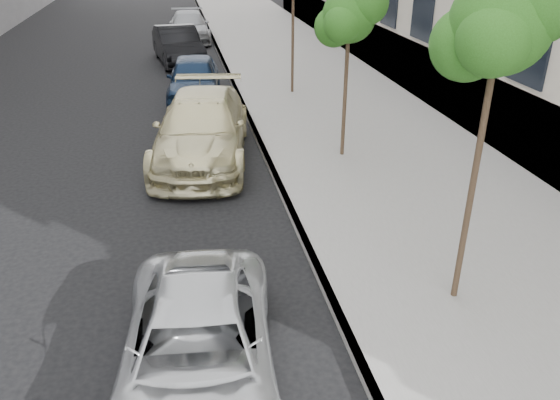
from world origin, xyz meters
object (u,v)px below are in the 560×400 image
object	(u,v)px
tree_near	(502,24)
tree_mid	(350,15)
minivan	(198,351)
sedan_black	(178,45)
suv	(202,128)
sedan_blue	(194,78)
sedan_rear	(189,27)

from	to	relation	value
tree_near	tree_mid	size ratio (longest dim) A/B	1.18
minivan	sedan_black	distance (m)	20.42
tree_near	sedan_black	distance (m)	20.09
tree_near	suv	world-z (taller)	tree_near
tree_near	sedan_blue	bearing A→B (deg)	105.57
tree_mid	suv	xyz separation A→B (m)	(-3.73, 0.79, -2.90)
tree_mid	sedan_blue	size ratio (longest dim) A/B	0.97
minivan	suv	distance (m)	8.42
tree_near	minivan	xyz separation A→B (m)	(-4.32, -1.10, -3.88)
suv	sedan_rear	world-z (taller)	suv
tree_mid	sedan_black	bearing A→B (deg)	107.64
tree_mid	sedan_rear	distance (m)	19.10
tree_mid	sedan_black	world-z (taller)	tree_mid
tree_mid	sedan_blue	xyz separation A→B (m)	(-3.65, 6.60, -2.97)
sedan_rear	sedan_black	bearing A→B (deg)	-97.27
tree_mid	tree_near	bearing A→B (deg)	-90.00
tree_mid	sedan_blue	world-z (taller)	tree_mid
sedan_black	sedan_rear	world-z (taller)	sedan_black
sedan_blue	sedan_black	distance (m)	6.23
sedan_blue	sedan_rear	world-z (taller)	sedan_blue
suv	sedan_blue	bearing A→B (deg)	97.96
tree_mid	minivan	distance (m)	9.29
sedan_rear	tree_near	bearing A→B (deg)	-82.30
suv	sedan_black	xyz separation A→B (m)	(-0.35, 12.03, -0.02)
suv	sedan_rear	xyz separation A→B (m)	(0.40, 17.78, -0.08)
tree_mid	sedan_rear	size ratio (longest dim) A/B	0.84
tree_near	minivan	bearing A→B (deg)	-165.68
suv	minivan	bearing A→B (deg)	-85.29
sedan_blue	tree_mid	bearing A→B (deg)	-56.24
tree_near	sedan_rear	distance (m)	25.57
tree_mid	sedan_black	xyz separation A→B (m)	(-4.08, 12.82, -2.92)
tree_near	sedan_blue	xyz separation A→B (m)	(-3.65, 13.10, -3.73)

